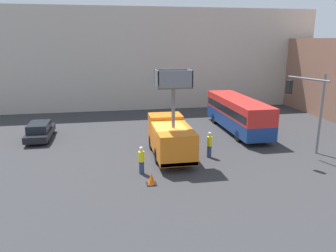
{
  "coord_description": "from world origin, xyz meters",
  "views": [
    {
      "loc": [
        -3.82,
        -21.34,
        8.12
      ],
      "look_at": [
        0.36,
        1.32,
        2.08
      ],
      "focal_mm": 35.0,
      "sensor_mm": 36.0,
      "label": 1
    }
  ],
  "objects": [
    {
      "name": "utility_truck",
      "position": [
        0.36,
        0.38,
        1.59
      ],
      "size": [
        2.45,
        6.11,
        6.3
      ],
      "color": "orange",
      "rests_on": "ground_plane"
    },
    {
      "name": "parked_car_curbside",
      "position": [
        -9.64,
        6.72,
        0.74
      ],
      "size": [
        1.82,
        4.75,
        1.46
      ],
      "color": "black",
      "rests_on": "ground_plane"
    },
    {
      "name": "city_bus",
      "position": [
        7.73,
        6.21,
        1.78
      ],
      "size": [
        2.58,
        10.17,
        3.04
      ],
      "rotation": [
        0.0,
        0.0,
        1.73
      ],
      "color": "navy",
      "rests_on": "ground_plane"
    },
    {
      "name": "traffic_light_pole",
      "position": [
        9.99,
        -1.06,
        4.01
      ],
      "size": [
        3.55,
        3.3,
        5.9
      ],
      "color": "slate",
      "rests_on": "ground_plane"
    },
    {
      "name": "ground_plane",
      "position": [
        0.0,
        0.0,
        0.0
      ],
      "size": [
        120.0,
        120.0,
        0.0
      ],
      "primitive_type": "plane",
      "color": "#333335"
    },
    {
      "name": "road_worker_near_truck",
      "position": [
        -1.97,
        -2.19,
        0.89
      ],
      "size": [
        0.38,
        0.38,
        1.78
      ],
      "rotation": [
        0.0,
        0.0,
        3.17
      ],
      "color": "navy",
      "rests_on": "ground_plane"
    },
    {
      "name": "building_backdrop_far",
      "position": [
        0.0,
        22.38,
        5.93
      ],
      "size": [
        44.0,
        10.0,
        11.85
      ],
      "color": "#BCB2A3",
      "rests_on": "ground_plane"
    },
    {
      "name": "road_worker_directing",
      "position": [
        3.1,
        -0.09,
        0.95
      ],
      "size": [
        0.38,
        0.38,
        1.88
      ],
      "rotation": [
        0.0,
        0.0,
        5.33
      ],
      "color": "navy",
      "rests_on": "ground_plane"
    },
    {
      "name": "traffic_cone_near_truck",
      "position": [
        -1.57,
        -3.9,
        0.32
      ],
      "size": [
        0.61,
        0.61,
        0.69
      ],
      "color": "black",
      "rests_on": "ground_plane"
    }
  ]
}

